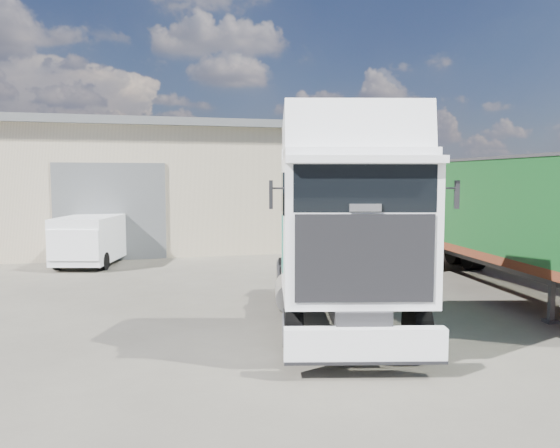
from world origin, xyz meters
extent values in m
plane|color=black|center=(0.00, 0.00, 0.00)|extent=(120.00, 120.00, 0.00)
cube|color=beige|center=(-6.00, 16.00, 2.50)|extent=(30.00, 12.00, 5.00)
cube|color=#55585A|center=(-6.00, 16.00, 5.15)|extent=(30.60, 12.60, 0.30)
cube|color=#55585A|center=(-2.00, 9.98, 1.80)|extent=(4.00, 0.08, 3.60)
cube|color=#55585A|center=(-6.00, 16.00, 5.35)|extent=(30.60, 0.40, 0.15)
cube|color=brown|center=(11.50, 6.00, 1.25)|extent=(0.35, 26.00, 2.50)
cylinder|color=black|center=(2.48, -2.56, 0.52)|extent=(2.57, 1.57, 1.03)
cylinder|color=black|center=(3.29, 0.76, 0.52)|extent=(2.62, 1.58, 1.03)
cylinder|color=black|center=(3.61, 2.08, 0.52)|extent=(2.62, 1.58, 1.03)
cube|color=#2D2D30|center=(3.03, -0.28, 0.88)|extent=(2.37, 6.45, 0.29)
cube|color=white|center=(2.26, -3.45, 0.54)|extent=(2.47, 0.82, 0.54)
cube|color=white|center=(2.56, -2.22, 2.22)|extent=(2.89, 2.75, 2.39)
cube|color=black|center=(2.30, -3.31, 1.85)|extent=(2.10, 0.56, 1.36)
cube|color=black|center=(2.30, -3.29, 2.92)|extent=(2.14, 0.56, 0.73)
cube|color=white|center=(2.61, -2.04, 3.75)|extent=(2.79, 2.41, 1.19)
cube|color=#0E624E|center=(1.47, -1.56, 1.95)|extent=(0.18, 0.71, 1.07)
cube|color=#0E624E|center=(3.84, -2.13, 1.95)|extent=(0.18, 0.71, 1.07)
cylinder|color=#2D2D30|center=(3.33, 0.95, 1.08)|extent=(1.29, 1.29, 0.12)
cube|color=#2D2D30|center=(7.40, -1.46, 0.49)|extent=(0.29, 0.29, 0.98)
cylinder|color=black|center=(8.92, 5.44, 0.47)|extent=(2.37, 1.18, 0.95)
cube|color=#2D2D30|center=(8.55, 1.84, 0.80)|extent=(1.81, 10.75, 0.31)
cube|color=#5F2715|center=(8.55, 1.84, 1.10)|extent=(3.32, 10.90, 0.21)
cube|color=black|center=(8.55, 1.84, 2.37)|extent=(3.32, 10.90, 2.32)
cube|color=#2D2D30|center=(8.55, 1.84, 3.55)|extent=(3.38, 10.96, 0.07)
cylinder|color=black|center=(-2.89, 8.04, 0.30)|extent=(1.84, 1.05, 0.60)
cylinder|color=black|center=(-2.11, 10.84, 0.30)|extent=(1.84, 1.05, 0.60)
cube|color=white|center=(-2.50, 9.44, 0.95)|extent=(2.78, 4.48, 1.54)
cube|color=white|center=(-2.97, 7.78, 0.91)|extent=(1.84, 1.24, 1.00)
cube|color=black|center=(-2.92, 7.95, 1.41)|extent=(1.55, 0.50, 0.54)
camera|label=1|loc=(-1.06, -10.98, 3.10)|focal=35.00mm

